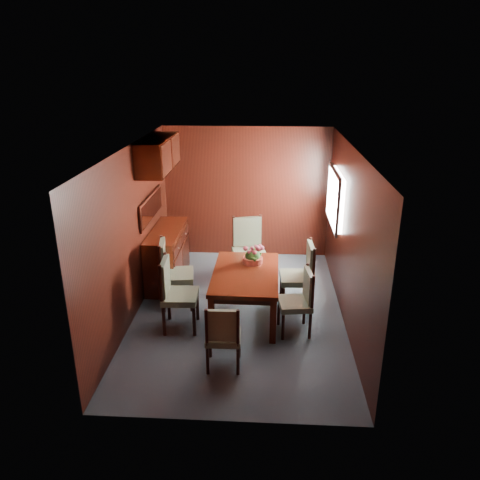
# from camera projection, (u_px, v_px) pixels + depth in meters

# --- Properties ---
(ground) EXTENTS (4.50, 4.50, 0.00)m
(ground) POSITION_uv_depth(u_px,v_px,m) (239.00, 312.00, 6.89)
(ground) COLOR #3D4A54
(ground) RESTS_ON ground
(room_shell) EXTENTS (3.06, 4.52, 2.41)m
(room_shell) POSITION_uv_depth(u_px,v_px,m) (233.00, 199.00, 6.63)
(room_shell) COLOR black
(room_shell) RESTS_ON ground
(sideboard) EXTENTS (0.48, 1.40, 0.90)m
(sideboard) POSITION_uv_depth(u_px,v_px,m) (167.00, 255.00, 7.73)
(sideboard) COLOR black
(sideboard) RESTS_ON ground
(dining_table) EXTENTS (0.94, 1.48, 0.69)m
(dining_table) POSITION_uv_depth(u_px,v_px,m) (246.00, 278.00, 6.59)
(dining_table) COLOR black
(dining_table) RESTS_ON ground
(chair_left_near) EXTENTS (0.49, 0.51, 1.03)m
(chair_left_near) POSITION_uv_depth(u_px,v_px,m) (174.00, 290.00, 6.29)
(chair_left_near) COLOR black
(chair_left_near) RESTS_ON ground
(chair_left_far) EXTENTS (0.54, 0.56, 1.04)m
(chair_left_far) POSITION_uv_depth(u_px,v_px,m) (171.00, 270.00, 6.88)
(chair_left_far) COLOR black
(chair_left_far) RESTS_ON ground
(chair_right_near) EXTENTS (0.47, 0.49, 0.92)m
(chair_right_near) POSITION_uv_depth(u_px,v_px,m) (300.00, 298.00, 6.22)
(chair_right_near) COLOR black
(chair_right_near) RESTS_ON ground
(chair_right_far) EXTENTS (0.49, 0.51, 1.03)m
(chair_right_far) POSITION_uv_depth(u_px,v_px,m) (302.00, 272.00, 6.83)
(chair_right_far) COLOR black
(chair_right_far) RESTS_ON ground
(chair_head) EXTENTS (0.42, 0.40, 0.86)m
(chair_head) POSITION_uv_depth(u_px,v_px,m) (223.00, 334.00, 5.44)
(chair_head) COLOR black
(chair_head) RESTS_ON ground
(chair_foot) EXTENTS (0.61, 0.59, 1.08)m
(chair_foot) POSITION_uv_depth(u_px,v_px,m) (248.00, 246.00, 7.73)
(chair_foot) COLOR black
(chair_foot) RESTS_ON ground
(flower_centerpiece) EXTENTS (0.31, 0.31, 0.31)m
(flower_centerpiece) POSITION_uv_depth(u_px,v_px,m) (253.00, 253.00, 6.80)
(flower_centerpiece) COLOR #C34E3B
(flower_centerpiece) RESTS_ON dining_table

